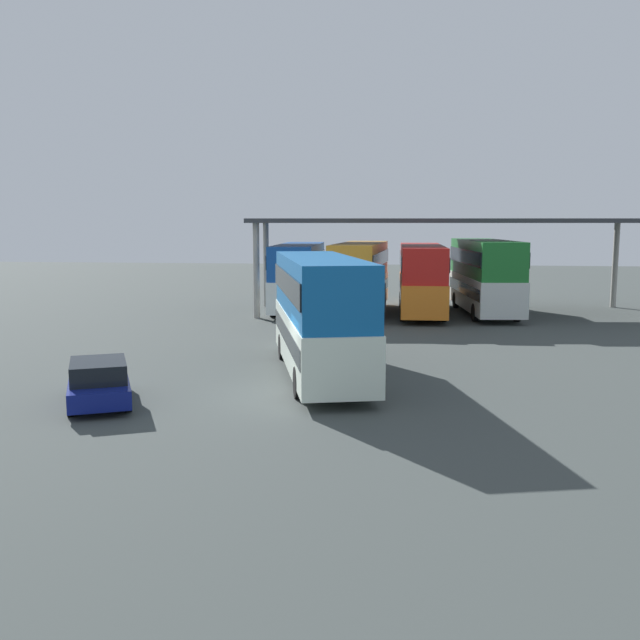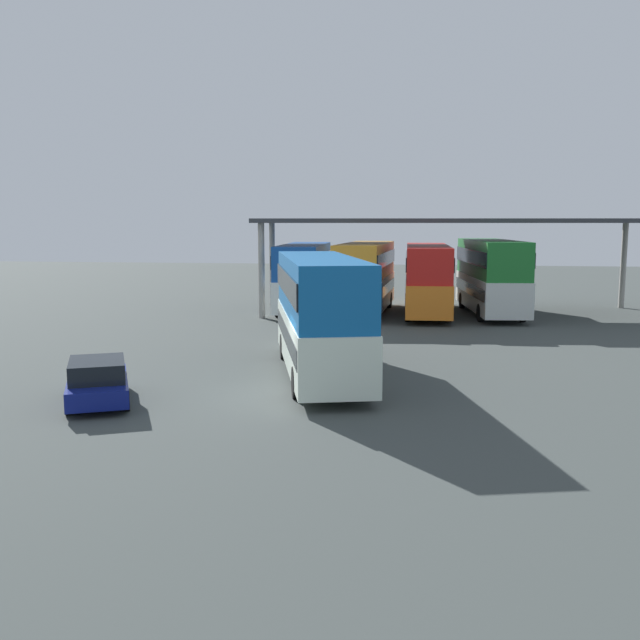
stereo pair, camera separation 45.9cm
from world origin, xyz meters
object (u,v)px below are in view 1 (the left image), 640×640
object	(u,v)px
double_decker_far_right	(422,276)
double_decker_end_of_row	(485,274)
double_decker_near_canopy	(298,274)
double_decker_mid_row	(360,275)
double_decker_main	(320,311)
parked_hatchback	(99,382)

from	to	relation	value
double_decker_far_right	double_decker_end_of_row	xyz separation A→B (m)	(3.73, 0.30, 0.16)
double_decker_near_canopy	double_decker_end_of_row	world-z (taller)	double_decker_end_of_row
double_decker_near_canopy	double_decker_mid_row	size ratio (longest dim) A/B	1.00
double_decker_near_canopy	double_decker_far_right	xyz separation A→B (m)	(7.50, -0.58, -0.01)
double_decker_main	double_decker_near_canopy	distance (m)	18.61
double_decker_mid_row	double_decker_far_right	xyz separation A→B (m)	(3.65, 0.28, -0.07)
parked_hatchback	double_decker_end_of_row	size ratio (longest dim) A/B	0.42
double_decker_end_of_row	double_decker_near_canopy	bearing A→B (deg)	82.56
double_decker_far_right	double_decker_mid_row	bearing A→B (deg)	93.40
double_decker_main	double_decker_far_right	bearing A→B (deg)	-27.04
double_decker_far_right	double_decker_end_of_row	world-z (taller)	double_decker_end_of_row
parked_hatchback	double_decker_near_canopy	xyz separation A→B (m)	(2.51, 23.07, 1.58)
parked_hatchback	double_decker_far_right	size ratio (longest dim) A/B	0.40
double_decker_mid_row	double_decker_far_right	bearing A→B (deg)	-82.48
double_decker_main	double_decker_far_right	distance (m)	18.10
double_decker_mid_row	double_decker_far_right	distance (m)	3.66
double_decker_main	parked_hatchback	bearing A→B (deg)	113.64
parked_hatchback	double_decker_mid_row	world-z (taller)	double_decker_mid_row
double_decker_main	double_decker_end_of_row	size ratio (longest dim) A/B	1.04
double_decker_near_canopy	double_decker_main	bearing A→B (deg)	-171.50
parked_hatchback	double_decker_near_canopy	world-z (taller)	double_decker_near_canopy
double_decker_far_right	double_decker_end_of_row	distance (m)	3.75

